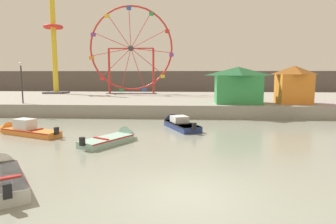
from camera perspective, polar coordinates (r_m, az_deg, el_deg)
ground_plane at (r=9.95m, az=3.75°, el=-15.68°), size 240.00×240.00×0.00m
quay_promenade at (r=35.38m, az=3.59°, el=2.01°), size 110.00×19.75×1.16m
distant_town_skyline at (r=54.35m, az=3.58°, el=5.59°), size 140.00×3.00×4.40m
motorboat_seafoam at (r=17.32m, az=-10.00°, el=-5.01°), size 3.06×4.07×1.18m
motorboat_pale_grey at (r=12.58m, az=-29.61°, el=-10.45°), size 3.73×4.44×1.18m
motorboat_navy_blue at (r=21.72m, az=1.81°, el=-2.20°), size 3.14×4.85×1.29m
motorboat_orange_hull at (r=21.40m, az=-26.54°, el=-3.07°), size 5.48×3.12×1.36m
ferris_wheel_red_frame at (r=41.30m, az=-7.20°, el=11.83°), size 11.61×1.20×11.89m
drop_tower_yellow_tower at (r=44.62m, az=-21.19°, el=11.89°), size 2.80×2.80×13.83m
carnival_booth_orange_canopy at (r=29.64m, az=23.18°, el=5.01°), size 3.13×2.69×3.48m
carnival_booth_green_kiosk at (r=28.26m, az=13.37°, el=5.22°), size 4.58×3.63×3.39m
promenade_lamp_near at (r=30.56m, az=-26.52°, el=6.18°), size 0.32×0.32×3.81m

